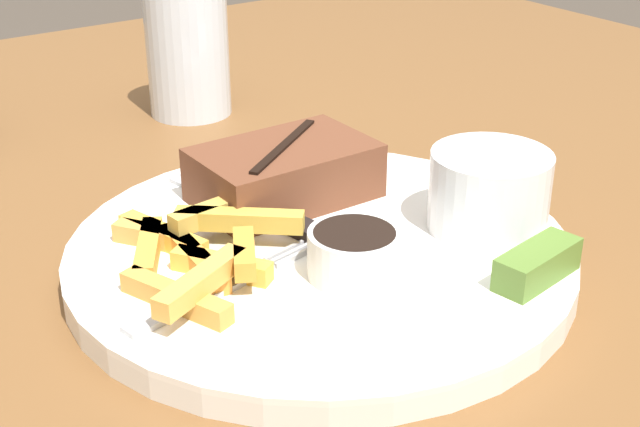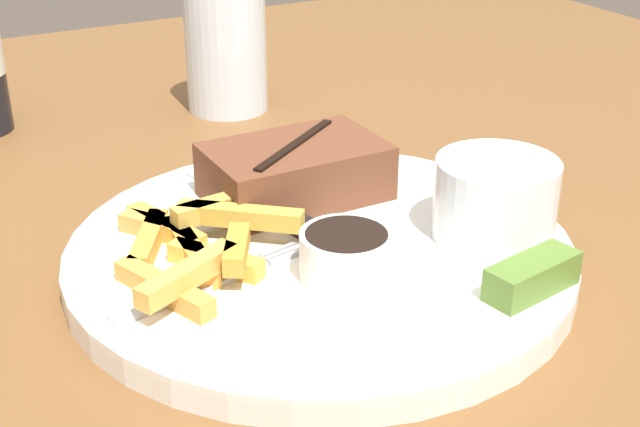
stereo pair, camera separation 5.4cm
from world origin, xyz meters
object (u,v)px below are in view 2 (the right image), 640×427
Objects in this scene: fork_utensil at (207,284)px; dipping_sauce_cup at (346,253)px; pickle_spear at (532,276)px; dinner_plate at (320,255)px; steak_portion at (295,171)px; coleslaw_cup at (496,194)px; knife_utensil at (278,216)px; drinking_glass at (226,50)px.

dipping_sauce_cup is at bearing -31.90° from fork_utensil.
dipping_sauce_cup is at bearing 142.04° from pickle_spear.
dinner_plate is 0.05m from dipping_sauce_cup.
fork_utensil is at bearing -140.20° from steak_portion.
knife_utensil is at bearing 141.88° from coleslaw_cup.
coleslaw_cup reaches higher than knife_utensil.
coleslaw_cup is (0.08, -0.11, 0.01)m from steak_portion.
fork_utensil is at bearing 171.18° from coleslaw_cup.
steak_portion is 1.05× the size of drinking_glass.
fork_utensil is (-0.16, 0.09, -0.01)m from pickle_spear.
dinner_plate is at bearing -104.83° from steak_portion.
dinner_plate is at bearing 156.17° from coleslaw_cup.
drinking_glass is at bearing 77.47° from steak_portion.
coleslaw_cup is at bearing -53.63° from steak_portion.
steak_portion is at bearing 75.17° from dinner_plate.
dipping_sauce_cup is 0.08m from fork_utensil.
steak_portion is 2.19× the size of dipping_sauce_cup.
fork_utensil is at bearing 117.53° from knife_utensil.
pickle_spear is at bearing -110.71° from coleslaw_cup.
pickle_spear is (-0.02, -0.06, -0.02)m from coleslaw_cup.
dipping_sauce_cup is (-0.11, -0.00, -0.01)m from coleslaw_cup.
coleslaw_cup reaches higher than fork_utensil.
coleslaw_cup is 0.46× the size of knife_utensil.
fork_utensil is 0.36m from drinking_glass.
dipping_sauce_cup is at bearing -179.82° from coleslaw_cup.
fork_utensil is at bearing -115.38° from drinking_glass.
knife_utensil is (-0.01, 0.04, 0.01)m from dinner_plate.
dipping_sauce_cup is 0.36m from drinking_glass.
knife_utensil reaches higher than fork_utensil.
pickle_spear is at bearing -55.34° from dinner_plate.
dinner_plate is 5.82× the size of dipping_sauce_cup.
dipping_sauce_cup reaches higher than dinner_plate.
steak_portion reaches higher than pickle_spear.
dinner_plate is 5.08× the size of pickle_spear.
pickle_spear is (0.06, -0.18, -0.01)m from steak_portion.
pickle_spear is 0.46× the size of fork_utensil.
pickle_spear reaches higher than dinner_plate.
dinner_plate is 2.80× the size of drinking_glass.
knife_utensil is at bearing 101.78° from dinner_plate.
pickle_spear is 0.37× the size of knife_utensil.
drinking_glass is (0.08, 0.35, 0.02)m from dipping_sauce_cup.
steak_portion is (0.02, 0.07, 0.03)m from dinner_plate.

